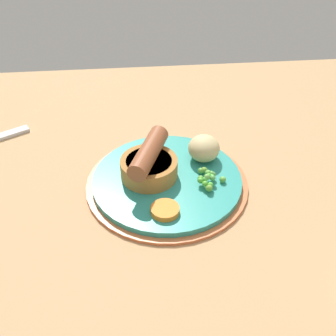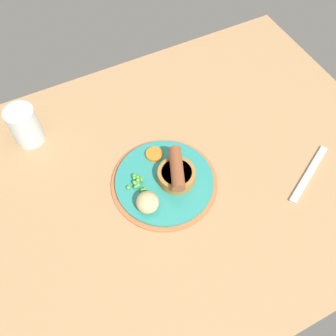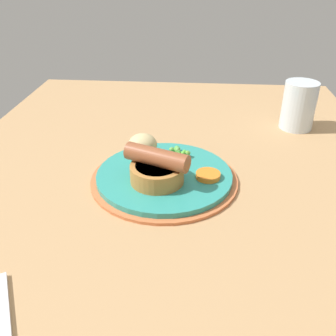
{
  "view_description": "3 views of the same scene",
  "coord_description": "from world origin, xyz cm",
  "views": [
    {
      "loc": [
        -3.1,
        -51.94,
        48.86
      ],
      "look_at": [
        1.77,
        1.82,
        5.53
      ],
      "focal_mm": 50.0,
      "sensor_mm": 36.0,
      "label": 1
    },
    {
      "loc": [
        20.13,
        39.57,
        76.23
      ],
      "look_at": [
        0.04,
        -0.36,
        6.75
      ],
      "focal_mm": 40.0,
      "sensor_mm": 36.0,
      "label": 2
    },
    {
      "loc": [
        -50.74,
        -4.02,
        35.7
      ],
      "look_at": [
        -0.34,
        0.03,
        6.43
      ],
      "focal_mm": 40.0,
      "sensor_mm": 36.0,
      "label": 3
    }
  ],
  "objects": [
    {
      "name": "sausage_pudding",
      "position": [
        -1.04,
        1.68,
        6.66
      ],
      "size": [
        8.43,
        10.52,
        5.68
      ],
      "rotation": [
        0.0,
        0.0,
        1.18
      ],
      "color": "#AD7538",
      "rests_on": "dinner_plate"
    },
    {
      "name": "pea_pile",
      "position": [
        7.41,
        -0.85,
        5.34
      ],
      "size": [
        4.31,
        5.13,
        1.81
      ],
      "color": "#50AB45",
      "rests_on": "dinner_plate"
    },
    {
      "name": "carrot_slice_0",
      "position": [
        0.64,
        -6.32,
        4.82
      ],
      "size": [
        4.23,
        4.23,
        0.84
      ],
      "primitive_type": "cylinder",
      "rotation": [
        0.0,
        0.0,
        6.21
      ],
      "color": "orange",
      "rests_on": "dinner_plate"
    },
    {
      "name": "potato_chunk_0",
      "position": [
        7.61,
        5.12,
        6.36
      ],
      "size": [
        5.66,
        5.85,
        3.92
      ],
      "primitive_type": "ellipsoid",
      "rotation": [
        0.0,
        0.0,
        6.11
      ],
      "color": "#CCB77F",
      "rests_on": "dinner_plate"
    },
    {
      "name": "dining_table",
      "position": [
        0.0,
        0.0,
        1.5
      ],
      "size": [
        110.0,
        80.0,
        3.0
      ],
      "primitive_type": "cube",
      "color": "tan",
      "rests_on": "ground"
    },
    {
      "name": "dinner_plate",
      "position": [
        1.53,
        0.78,
        3.57
      ],
      "size": [
        24.1,
        24.1,
        1.4
      ],
      "color": "#CC6B3D",
      "rests_on": "dining_table"
    }
  ]
}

